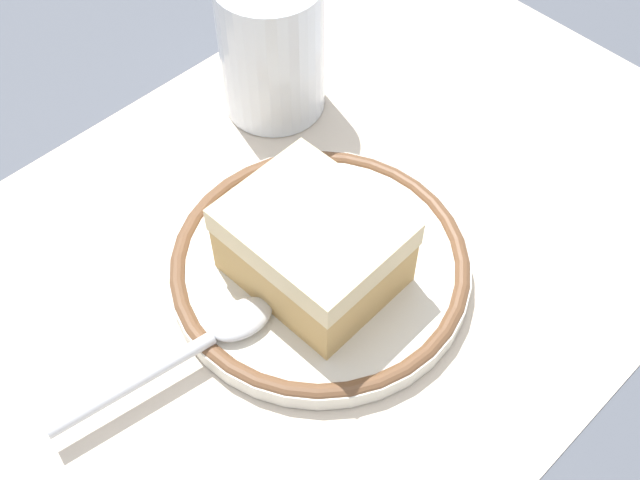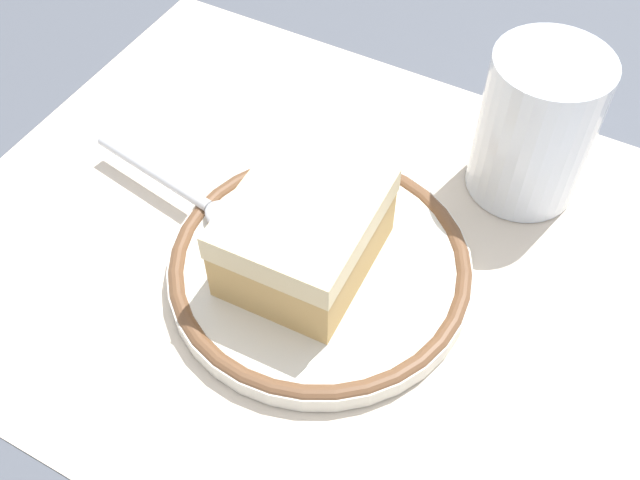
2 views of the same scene
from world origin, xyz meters
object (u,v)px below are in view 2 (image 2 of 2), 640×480
at_px(cake_slice, 304,233).
at_px(cup, 533,135).
at_px(spoon, 200,200).
at_px(plate, 320,267).

bearing_deg(cake_slice, cup, 56.21).
relative_size(spoon, cup, 1.35).
bearing_deg(cake_slice, spoon, 175.07).
bearing_deg(cup, cake_slice, -123.79).
relative_size(cake_slice, spoon, 0.71).
height_order(plate, spoon, spoon).
relative_size(plate, cake_slice, 1.89).
height_order(cake_slice, spoon, cake_slice).
relative_size(cake_slice, cup, 0.96).
bearing_deg(cup, plate, -121.91).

